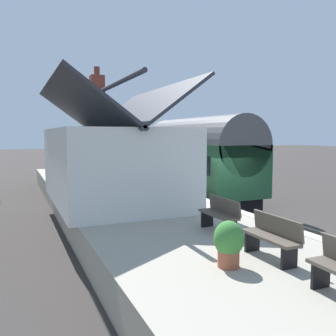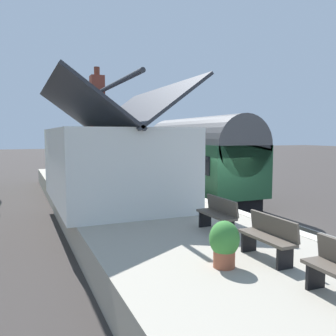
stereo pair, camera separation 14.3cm
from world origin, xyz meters
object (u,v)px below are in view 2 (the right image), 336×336
object	(u,v)px
station_building	(111,161)
bench_platform_end	(218,213)
lamp_post_platform	(122,137)
bench_mid_platform	(268,236)
train	(199,158)
planter_edge_near	(224,243)
planter_edge_far	(72,172)
station_sign_board	(129,158)

from	to	relation	value
station_building	bench_platform_end	xyz separation A→B (m)	(-5.45, -1.46, -1.02)
station_building	lamp_post_platform	distance (m)	7.93
bench_mid_platform	train	bearing A→B (deg)	-20.84
bench_platform_end	lamp_post_platform	world-z (taller)	lamp_post_platform
bench_mid_platform	planter_edge_near	world-z (taller)	planter_edge_near
station_building	planter_edge_far	world-z (taller)	station_building
planter_edge_far	planter_edge_near	distance (m)	13.99
train	station_sign_board	size ratio (longest dim) A/B	5.35
station_building	bench_mid_platform	world-z (taller)	station_building
train	planter_edge_near	distance (m)	11.93
bench_mid_platform	station_sign_board	xyz separation A→B (m)	(14.03, -1.32, 0.71)
lamp_post_platform	station_sign_board	distance (m)	1.58
bench_platform_end	planter_edge_near	bearing A→B (deg)	151.96
planter_edge_far	bench_platform_end	bearing A→B (deg)	-170.27
planter_edge_far	lamp_post_platform	world-z (taller)	lamp_post_platform
planter_edge_far	station_sign_board	size ratio (longest dim) A/B	0.57
bench_mid_platform	station_sign_board	world-z (taller)	station_sign_board
planter_edge_far	lamp_post_platform	xyz separation A→B (m)	(1.17, -3.11, 1.85)
station_building	planter_edge_far	bearing A→B (deg)	4.99
planter_edge_far	lamp_post_platform	distance (m)	3.80
bench_mid_platform	station_building	bearing A→B (deg)	9.80
planter_edge_far	station_sign_board	world-z (taller)	station_sign_board
train	bench_platform_end	xyz separation A→B (m)	(-8.52, 3.94, -0.80)
planter_edge_far	station_sign_board	bearing A→B (deg)	-88.40
train	bench_mid_platform	size ratio (longest dim) A/B	5.99
train	station_building	distance (m)	6.22
bench_platform_end	planter_edge_near	size ratio (longest dim) A/B	1.58
station_building	planter_edge_near	xyz separation A→B (m)	(-7.68, -0.28, -1.02)
station_building	station_sign_board	world-z (taller)	station_building
station_building	lamp_post_platform	world-z (taller)	station_building
train	bench_mid_platform	bearing A→B (deg)	159.16
lamp_post_platform	bench_platform_end	bearing A→B (deg)	175.13
bench_mid_platform	planter_edge_near	distance (m)	1.04
planter_edge_far	lamp_post_platform	bearing A→B (deg)	-69.40
station_sign_board	lamp_post_platform	bearing A→B (deg)	4.05
train	station_building	world-z (taller)	station_building
bench_mid_platform	planter_edge_far	distance (m)	14.06
station_building	bench_platform_end	size ratio (longest dim) A/B	5.45
station_building	planter_edge_near	distance (m)	7.75
planter_edge_far	lamp_post_platform	size ratio (longest dim) A/B	0.27
train	planter_edge_far	xyz separation A→B (m)	(3.22, 5.95, -0.79)
train	station_sign_board	xyz separation A→B (m)	(3.31, 2.76, -0.09)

